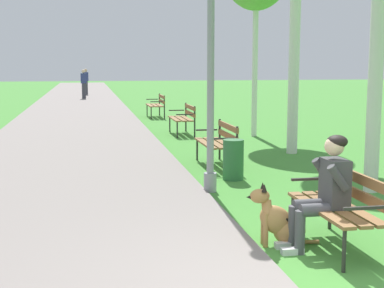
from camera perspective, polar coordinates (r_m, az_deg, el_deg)
The scene contains 11 objects.
paved_path at distance 28.38m, azimuth -11.40°, elevation 4.03°, with size 4.35×60.00×0.04m, color gray.
park_bench_near at distance 6.34m, azimuth 14.98°, elevation -5.71°, with size 0.55×1.50×0.85m.
park_bench_mid at distance 11.05m, azimuth 2.74°, elevation 0.43°, with size 0.55×1.50×0.85m.
park_bench_far at distance 15.89m, azimuth -0.84°, elevation 2.81°, with size 0.55×1.50×0.85m.
park_bench_furthest at distance 21.00m, azimuth -3.57°, elevation 4.11°, with size 0.55×1.50×0.85m.
person_seated_on_near_bench at distance 6.21m, azimuth 13.33°, elevation -4.35°, with size 0.74×0.49×1.25m.
dog_shepherd at distance 6.36m, azimuth 8.93°, elevation -7.83°, with size 0.83×0.32×0.71m.
lamp_post_near at distance 8.66m, azimuth 1.91°, elevation 8.95°, with size 0.24×0.24×4.09m.
litter_bin at distance 9.75m, azimuth 4.20°, elevation -1.60°, with size 0.36×0.36×0.70m, color #2D6638.
pedestrian_distant at distance 32.09m, azimuth -10.91°, elevation 5.98°, with size 0.32×0.22×1.65m.
pedestrian_further_distant at distance 36.01m, azimuth -10.70°, elevation 6.21°, with size 0.32×0.22×1.65m.
Camera 1 is at (-2.05, -4.31, 2.01)m, focal length 52.66 mm.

